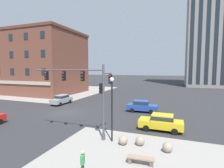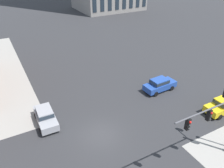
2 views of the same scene
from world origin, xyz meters
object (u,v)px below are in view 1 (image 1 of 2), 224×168
at_px(bollard_sphere_curb_b, 140,141).
at_px(car_main_northbound_near, 142,106).
at_px(bench_near_signal, 141,159).
at_px(pedestrian_with_bag, 83,162).
at_px(bollard_sphere_curb_a, 123,140).
at_px(traffic_signal_main, 87,88).
at_px(car_cross_westbound, 62,99).
at_px(street_lamp_corner_near, 112,102).
at_px(bollard_sphere_curb_c, 168,147).
at_px(car_main_southbound_far, 161,122).

bearing_deg(bollard_sphere_curb_b, car_main_northbound_near, 99.92).
distance_m(bench_near_signal, pedestrian_with_bag, 3.91).
bearing_deg(pedestrian_with_bag, bollard_sphere_curb_a, 78.92).
relative_size(traffic_signal_main, car_cross_westbound, 1.69).
relative_size(traffic_signal_main, pedestrian_with_bag, 4.73).
bearing_deg(street_lamp_corner_near, pedestrian_with_bag, -88.49).
height_order(traffic_signal_main, street_lamp_corner_near, traffic_signal_main).
distance_m(bollard_sphere_curb_b, car_cross_westbound, 20.47).
bearing_deg(bollard_sphere_curb_a, bollard_sphere_curb_b, 15.46).
height_order(traffic_signal_main, bench_near_signal, traffic_signal_main).
height_order(traffic_signal_main, bollard_sphere_curb_b, traffic_signal_main).
bearing_deg(bench_near_signal, street_lamp_corner_near, 138.16).
xyz_separation_m(bollard_sphere_curb_c, pedestrian_with_bag, (-4.53, -4.90, 0.52)).
relative_size(bollard_sphere_curb_a, car_main_northbound_near, 0.17).
bearing_deg(car_cross_westbound, car_main_northbound_near, -2.21).
distance_m(traffic_signal_main, car_cross_westbound, 16.97).
relative_size(street_lamp_corner_near, car_main_southbound_far, 1.27).
bearing_deg(bench_near_signal, car_main_northbound_near, 100.36).
bearing_deg(car_main_southbound_far, street_lamp_corner_near, -131.53).
xyz_separation_m(bollard_sphere_curb_c, car_cross_westbound, (-18.87, 12.30, 0.53)).
bearing_deg(car_main_southbound_far, bollard_sphere_curb_a, -120.43).
bearing_deg(bollard_sphere_curb_c, traffic_signal_main, 175.33).
distance_m(bollard_sphere_curb_a, car_main_northbound_near, 11.70).
bearing_deg(traffic_signal_main, pedestrian_with_bag, -64.35).
distance_m(pedestrian_with_bag, car_cross_westbound, 22.39).
xyz_separation_m(pedestrian_with_bag, car_main_northbound_near, (0.35, 16.63, 0.01)).
height_order(street_lamp_corner_near, car_main_northbound_near, street_lamp_corner_near).
bearing_deg(bollard_sphere_curb_a, bench_near_signal, -51.32).
relative_size(traffic_signal_main, bollard_sphere_curb_b, 9.81).
height_order(bollard_sphere_curb_b, car_main_southbound_far, car_main_southbound_far).
relative_size(bollard_sphere_curb_c, car_cross_westbound, 0.17).
xyz_separation_m(traffic_signal_main, street_lamp_corner_near, (2.49, -0.22, -1.10)).
xyz_separation_m(pedestrian_with_bag, car_main_southbound_far, (3.69, 9.58, 0.01)).
bearing_deg(pedestrian_with_bag, bench_near_signal, 40.58).
height_order(bollard_sphere_curb_c, car_main_northbound_near, car_main_northbound_near).
height_order(bollard_sphere_curb_c, bench_near_signal, bollard_sphere_curb_c).
bearing_deg(street_lamp_corner_near, bench_near_signal, -41.84).
bearing_deg(bollard_sphere_curb_c, street_lamp_corner_near, 175.54).
bearing_deg(car_main_southbound_far, car_main_northbound_near, 115.30).
distance_m(traffic_signal_main, car_main_northbound_near, 12.11).
relative_size(pedestrian_with_bag, car_main_southbound_far, 0.36).
xyz_separation_m(traffic_signal_main, pedestrian_with_bag, (2.63, -5.48, -3.70)).
xyz_separation_m(street_lamp_corner_near, car_main_northbound_near, (0.49, 11.37, -2.59)).
distance_m(pedestrian_with_bag, street_lamp_corner_near, 5.87).
distance_m(bench_near_signal, car_main_southbound_far, 7.13).
relative_size(pedestrian_with_bag, street_lamp_corner_near, 0.28).
height_order(traffic_signal_main, car_main_northbound_near, traffic_signal_main).
xyz_separation_m(bollard_sphere_curb_a, bollard_sphere_curb_b, (1.36, 0.37, 0.00)).
distance_m(bollard_sphere_curb_c, street_lamp_corner_near, 5.63).
xyz_separation_m(bollard_sphere_curb_c, car_main_southbound_far, (-0.84, 4.68, 0.53)).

